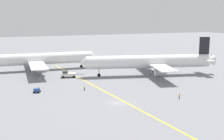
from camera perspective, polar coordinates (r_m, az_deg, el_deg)
name	(u,v)px	position (r m, az deg, el deg)	size (l,w,h in m)	color
ground_plane	(118,103)	(79.29, 1.14, -6.65)	(600.00, 600.00, 0.00)	gray
taxiway_stripe	(109,94)	(88.68, -0.65, -4.78)	(0.50, 120.00, 0.01)	yellow
airliner_at_gate_left	(39,59)	(131.50, -14.51, 2.15)	(52.62, 49.60, 16.46)	white
airliner_being_pushed	(150,62)	(116.74, 7.64, 1.67)	(55.83, 38.80, 15.58)	white
pushback_tug	(68,74)	(113.41, -8.87, -0.87)	(9.01, 4.28, 2.93)	white
gse_gpu_cart_small	(37,90)	(92.58, -14.95, -3.98)	(2.61, 2.41, 1.90)	#2D5199
ground_crew_wing_walker_right	(179,96)	(85.15, 13.46, -5.11)	(0.37, 0.45, 1.69)	#4C4C51
ground_crew_marshaller_foreground	(84,88)	(92.69, -5.60, -3.57)	(0.36, 0.50, 1.74)	black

